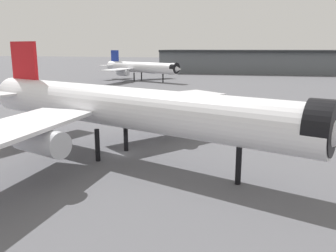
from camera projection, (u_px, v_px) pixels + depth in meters
ground at (122, 154)px, 50.79m from camera, size 900.00×900.00×0.00m
airliner_near_gate at (123, 108)px, 47.48m from camera, size 56.51×50.32×15.87m
airliner_far_taxiway at (141, 68)px, 159.22m from camera, size 43.91×39.17×13.41m
terminal_building at (319, 62)px, 201.07m from camera, size 177.26×46.12×19.29m
traffic_cone_near_nose at (220, 114)px, 79.00m from camera, size 0.62×0.62×0.77m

